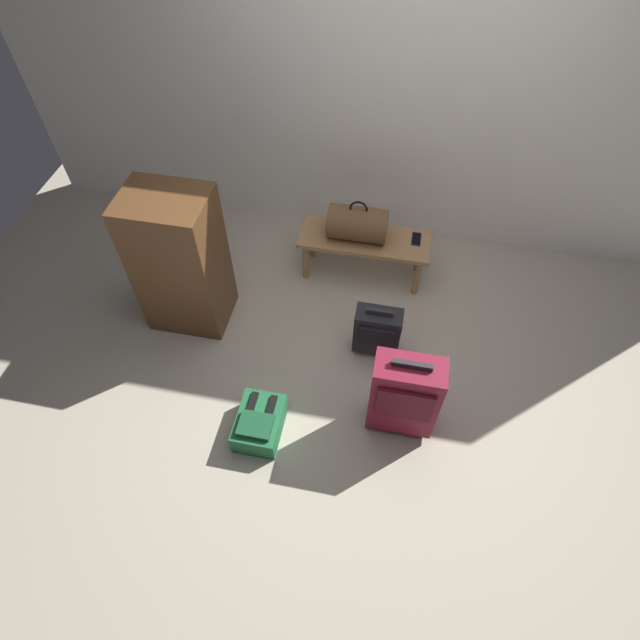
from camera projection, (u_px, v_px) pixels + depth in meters
The scene contains 9 objects.
ground_plane at pixel (359, 374), 3.61m from camera, with size 6.60×6.60×0.00m, color #B2A893.
back_wall at pixel (405, 68), 3.48m from camera, with size 6.00×0.10×2.80m, color silver.
bench at pixel (364, 243), 3.96m from camera, with size 1.00×0.36×0.39m.
duffel_bag_brown at pixel (357, 223), 3.81m from camera, with size 0.44×0.26×0.34m.
cell_phone at pixel (416, 239), 3.90m from camera, with size 0.07×0.14×0.01m.
suitcase_upright_burgundy at pixel (405, 395), 3.09m from camera, with size 0.42×0.24×0.70m.
suitcase_small_charcoal at pixel (377, 331), 3.55m from camera, with size 0.32×0.19×0.46m.
backpack_green at pixel (260, 423), 3.27m from camera, with size 0.28×0.38×0.21m.
side_cabinet at pixel (180, 262), 3.52m from camera, with size 0.56×0.44×1.10m.
Camera 1 is at (0.11, -1.94, 3.08)m, focal length 28.69 mm.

